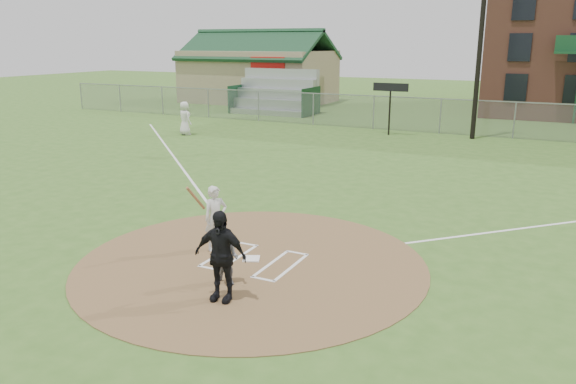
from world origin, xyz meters
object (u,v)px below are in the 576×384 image
at_px(ondeck_player, 185,118).
at_px(batter_at_plate, 216,218).
at_px(home_plate, 251,259).
at_px(umpire, 220,256).
at_px(catcher, 226,258).

relative_size(ondeck_player, batter_at_plate, 1.06).
relative_size(home_plate, umpire, 0.21).
height_order(home_plate, catcher, catcher).
bearing_deg(batter_at_plate, catcher, -50.92).
height_order(umpire, ondeck_player, umpire).
distance_m(umpire, ondeck_player, 21.71).
xyz_separation_m(home_plate, catcher, (0.24, -1.50, 0.59)).
distance_m(umpire, batter_at_plate, 2.91).
relative_size(home_plate, catcher, 0.33).
bearing_deg(catcher, batter_at_plate, 120.49).
distance_m(catcher, umpire, 0.84).
xyz_separation_m(catcher, ondeck_player, (-13.08, 16.41, 0.32)).
bearing_deg(umpire, batter_at_plate, 118.06).
height_order(home_plate, batter_at_plate, batter_at_plate).
bearing_deg(ondeck_player, umpire, 150.64).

